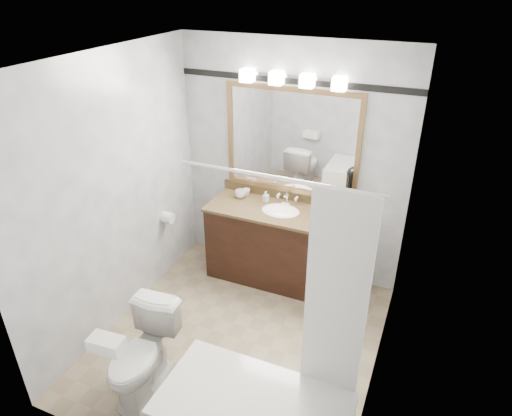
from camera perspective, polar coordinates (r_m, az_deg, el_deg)
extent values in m
cube|color=gray|center=(4.40, -2.00, -16.08)|extent=(2.40, 2.60, 0.01)
cube|color=white|center=(3.21, -2.77, 18.09)|extent=(2.40, 2.60, 0.01)
cube|color=silver|center=(4.74, 4.43, 5.48)|extent=(2.40, 0.01, 2.50)
cube|color=silver|center=(2.75, -14.34, -14.21)|extent=(2.40, 0.01, 2.50)
cube|color=silver|center=(4.25, -17.21, 1.49)|extent=(0.01, 2.60, 2.50)
cube|color=silver|center=(3.38, 16.61, -5.65)|extent=(0.01, 2.60, 2.50)
cube|color=black|center=(4.88, 2.95, -4.88)|extent=(1.50, 0.55, 0.82)
cube|color=olive|center=(4.67, 3.07, -0.49)|extent=(1.53, 0.58, 0.03)
cube|color=olive|center=(4.86, 4.20, 1.58)|extent=(1.53, 0.03, 0.10)
ellipsoid|color=white|center=(4.67, 3.07, -0.65)|extent=(0.44, 0.34, 0.14)
cube|color=olive|center=(4.47, 4.69, 14.57)|extent=(1.40, 0.04, 0.05)
cube|color=olive|center=(4.83, 4.21, 2.35)|extent=(1.40, 0.04, 0.05)
cube|color=olive|center=(4.87, -3.19, 9.29)|extent=(0.05, 0.04, 1.00)
cube|color=olive|center=(4.47, 12.70, 6.91)|extent=(0.05, 0.04, 1.00)
cube|color=white|center=(4.63, 4.46, 8.25)|extent=(1.30, 0.01, 1.00)
cube|color=silver|center=(4.44, 4.71, 16.11)|extent=(0.90, 0.05, 0.03)
cube|color=white|center=(4.56, -1.09, 16.25)|extent=(0.12, 0.12, 0.12)
cube|color=white|center=(4.44, 2.58, 15.93)|extent=(0.12, 0.12, 0.12)
cube|color=white|center=(4.35, 6.42, 15.53)|extent=(0.12, 0.12, 0.12)
cube|color=white|center=(4.28, 10.39, 15.04)|extent=(0.12, 0.12, 0.12)
cube|color=black|center=(4.47, 4.79, 15.54)|extent=(2.40, 0.01, 0.06)
cylinder|color=silver|center=(2.70, 2.73, 3.76)|extent=(1.30, 0.02, 0.02)
cube|color=white|center=(3.00, 9.99, -11.32)|extent=(0.40, 0.04, 1.55)
cylinder|color=white|center=(4.92, -10.96, -1.17)|extent=(0.11, 0.12, 0.12)
imported|color=white|center=(3.86, -14.11, -17.39)|extent=(0.45, 0.73, 0.72)
cube|color=white|center=(3.41, -18.19, -15.85)|extent=(0.25, 0.15, 0.10)
cylinder|color=black|center=(4.43, 10.24, -2.20)|extent=(0.19, 0.19, 0.02)
cylinder|color=black|center=(4.42, 10.45, -0.24)|extent=(0.16, 0.16, 0.28)
sphere|color=black|center=(4.36, 10.60, 1.36)|extent=(0.17, 0.17, 0.17)
cube|color=black|center=(4.30, 10.47, 0.30)|extent=(0.12, 0.12, 0.05)
cylinder|color=silver|center=(4.40, 10.25, -1.98)|extent=(0.06, 0.06, 0.06)
imported|color=white|center=(4.90, -1.97, 1.79)|extent=(0.12, 0.12, 0.09)
imported|color=white|center=(4.95, -1.22, 1.99)|extent=(0.08, 0.08, 0.08)
imported|color=white|center=(4.81, 1.25, 1.45)|extent=(0.07, 0.07, 0.12)
cube|color=beige|center=(4.75, 3.65, 0.43)|extent=(0.09, 0.06, 0.03)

